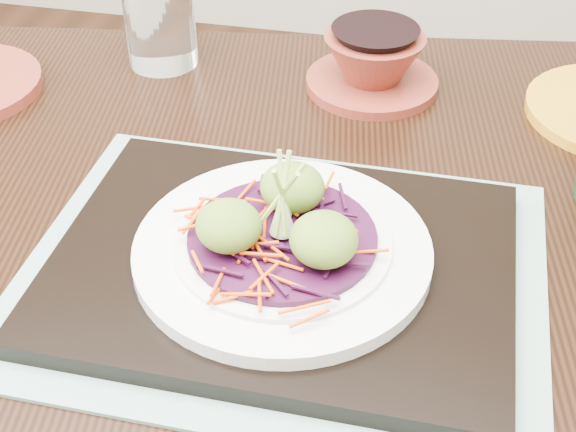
% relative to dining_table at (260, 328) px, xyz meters
% --- Properties ---
extents(dining_table, '(1.30, 0.97, 0.74)m').
position_rel_dining_table_xyz_m(dining_table, '(0.00, 0.00, 0.00)').
color(dining_table, black).
rests_on(dining_table, ground).
extents(placemat, '(0.41, 0.32, 0.00)m').
position_rel_dining_table_xyz_m(placemat, '(0.03, -0.03, 0.10)').
color(placemat, gray).
rests_on(placemat, dining_table).
extents(serving_tray, '(0.36, 0.27, 0.02)m').
position_rel_dining_table_xyz_m(serving_tray, '(0.03, -0.03, 0.11)').
color(serving_tray, black).
rests_on(serving_tray, placemat).
extents(white_plate, '(0.23, 0.23, 0.02)m').
position_rel_dining_table_xyz_m(white_plate, '(0.03, -0.03, 0.13)').
color(white_plate, silver).
rests_on(white_plate, serving_tray).
extents(cabbage_bed, '(0.15, 0.15, 0.01)m').
position_rel_dining_table_xyz_m(cabbage_bed, '(0.03, -0.03, 0.14)').
color(cabbage_bed, '#320A29').
rests_on(cabbage_bed, white_plate).
extents(carrot_julienne, '(0.18, 0.18, 0.01)m').
position_rel_dining_table_xyz_m(carrot_julienne, '(0.03, -0.03, 0.14)').
color(carrot_julienne, '#D43D03').
rests_on(carrot_julienne, cabbage_bed).
extents(guacamole_scoops, '(0.13, 0.11, 0.04)m').
position_rel_dining_table_xyz_m(guacamole_scoops, '(0.03, -0.03, 0.16)').
color(guacamole_scoops, '#547423').
rests_on(guacamole_scoops, cabbage_bed).
extents(scallion_garnish, '(0.05, 0.05, 0.08)m').
position_rel_dining_table_xyz_m(scallion_garnish, '(0.03, -0.03, 0.18)').
color(scallion_garnish, '#98C44E').
rests_on(scallion_garnish, cabbage_bed).
extents(water_glass, '(0.09, 0.09, 0.11)m').
position_rel_dining_table_xyz_m(water_glass, '(-0.18, 0.29, 0.15)').
color(water_glass, white).
rests_on(water_glass, dining_table).
extents(terracotta_bowl_set, '(0.16, 0.16, 0.06)m').
position_rel_dining_table_xyz_m(terracotta_bowl_set, '(0.06, 0.28, 0.12)').
color(terracotta_bowl_set, maroon).
rests_on(terracotta_bowl_set, dining_table).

